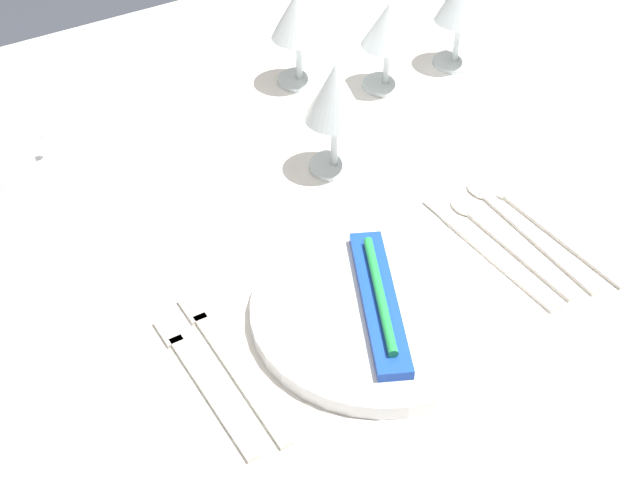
{
  "coord_description": "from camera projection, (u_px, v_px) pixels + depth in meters",
  "views": [
    {
      "loc": [
        -0.43,
        -0.78,
        1.43
      ],
      "look_at": [
        -0.03,
        -0.12,
        0.76
      ],
      "focal_mm": 49.97,
      "sensor_mm": 36.0,
      "label": 1
    }
  ],
  "objects": [
    {
      "name": "fork_outer",
      "position": [
        228.0,
        359.0,
        0.91
      ],
      "size": [
        0.02,
        0.23,
        0.0
      ],
      "color": "beige",
      "rests_on": "dining_table"
    },
    {
      "name": "dinner_plate",
      "position": [
        379.0,
        311.0,
        0.95
      ],
      "size": [
        0.28,
        0.28,
        0.02
      ],
      "primitive_type": "cylinder",
      "color": "white",
      "rests_on": "dining_table"
    },
    {
      "name": "spoon_tea",
      "position": [
        536.0,
        218.0,
        1.08
      ],
      "size": [
        0.03,
        0.23,
        0.01
      ],
      "color": "beige",
      "rests_on": "dining_table"
    },
    {
      "name": "spoon_dessert",
      "position": [
        514.0,
        220.0,
        1.07
      ],
      "size": [
        0.03,
        0.23,
        0.01
      ],
      "color": "beige",
      "rests_on": "dining_table"
    },
    {
      "name": "dining_table",
      "position": [
        293.0,
        237.0,
        1.18
      ],
      "size": [
        1.8,
        1.11,
        0.74
      ],
      "color": "white",
      "rests_on": "ground"
    },
    {
      "name": "toothbrush_package",
      "position": [
        379.0,
        300.0,
        0.94
      ],
      "size": [
        0.12,
        0.21,
        0.02
      ],
      "color": "blue",
      "rests_on": "dinner_plate"
    },
    {
      "name": "spoon_soup",
      "position": [
        495.0,
        233.0,
        1.06
      ],
      "size": [
        0.03,
        0.21,
        0.01
      ],
      "color": "beige",
      "rests_on": "dining_table"
    },
    {
      "name": "dinner_knife",
      "position": [
        491.0,
        253.0,
        1.03
      ],
      "size": [
        0.02,
        0.23,
        0.0
      ],
      "color": "beige",
      "rests_on": "dining_table"
    },
    {
      "name": "wine_glass_centre",
      "position": [
        461.0,
        1.0,
        1.29
      ],
      "size": [
        0.08,
        0.08,
        0.15
      ],
      "color": "silver",
      "rests_on": "dining_table"
    },
    {
      "name": "wine_glass_left",
      "position": [
        298.0,
        18.0,
        1.25
      ],
      "size": [
        0.08,
        0.08,
        0.15
      ],
      "color": "silver",
      "rests_on": "dining_table"
    },
    {
      "name": "fork_inner",
      "position": [
        200.0,
        377.0,
        0.89
      ],
      "size": [
        0.02,
        0.21,
        0.0
      ],
      "color": "beige",
      "rests_on": "dining_table"
    },
    {
      "name": "wine_glass_right",
      "position": [
        335.0,
        97.0,
        1.09
      ],
      "size": [
        0.08,
        0.08,
        0.15
      ],
      "color": "silver",
      "rests_on": "dining_table"
    },
    {
      "name": "wine_glass_far",
      "position": [
        388.0,
        28.0,
        1.25
      ],
      "size": [
        0.08,
        0.08,
        0.13
      ],
      "color": "silver",
      "rests_on": "dining_table"
    },
    {
      "name": "saucer_left",
      "position": [
        4.0,
        175.0,
        1.14
      ],
      "size": [
        0.14,
        0.14,
        0.01
      ],
      "primitive_type": "cylinder",
      "color": "white",
      "rests_on": "dining_table"
    }
  ]
}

